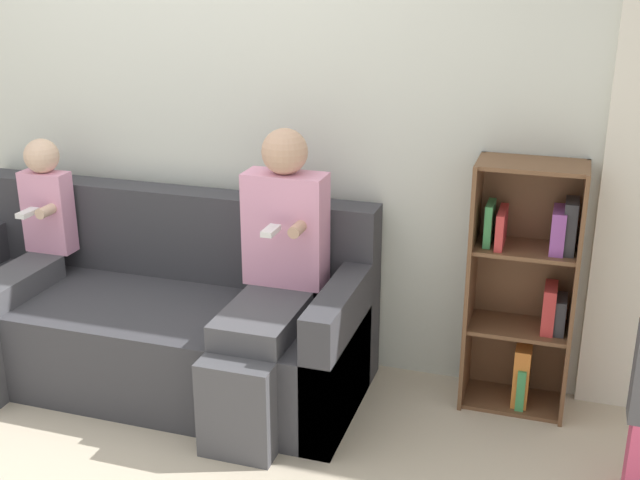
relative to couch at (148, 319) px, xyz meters
name	(u,v)px	position (x,y,z in m)	size (l,w,h in m)	color
ground_plane	(115,431)	(0.10, -0.51, -0.29)	(14.00, 14.00, 0.00)	beige
back_wall	(197,98)	(0.10, 0.43, 0.99)	(10.00, 0.06, 2.55)	silver
couch	(148,319)	(0.00, 0.00, 0.00)	(2.09, 0.81, 0.86)	#38383D
adult_seated	(270,278)	(0.67, -0.11, 0.34)	(0.36, 0.76, 1.23)	#47474C
child_seated	(18,266)	(-0.59, -0.15, 0.26)	(0.24, 0.77, 1.10)	#47474C
bookshelf	(527,291)	(1.72, 0.28, 0.26)	(0.45, 0.29, 1.12)	brown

